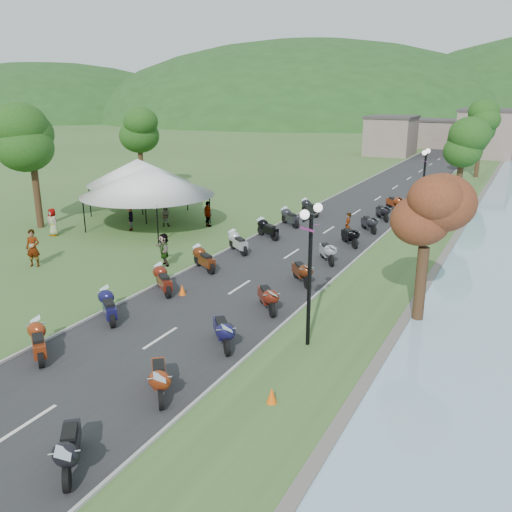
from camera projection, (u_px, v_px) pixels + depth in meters
The scene contains 12 objects.
road at pixel (356, 212), 40.29m from camera, with size 7.00×120.00×0.02m, color #2B2B2D.
hills_backdrop at pixel (504, 117), 176.18m from camera, with size 360.00×120.00×76.00m, color #285621, non-canonical shape.
far_building at pixel (437, 134), 78.65m from camera, with size 18.00×16.00×5.00m, color gray.
moto_row_left at pixel (139, 293), 22.77m from camera, with size 2.60×40.83×1.10m, color #331411, non-canonical shape.
moto_row_right at pixel (268, 298), 22.31m from camera, with size 2.60×46.35×1.10m, color #331411, non-canonical shape.
vendor_tent_main at pixel (148, 198), 35.24m from camera, with size 5.77×5.77×4.00m, color white, non-canonical shape.
vendor_tent_side at pixel (139, 186), 39.38m from camera, with size 4.97×4.97×4.00m, color white, non-canonical shape.
tree_park_left at pixel (32, 154), 34.54m from camera, with size 3.48×3.48×9.66m, color #275A1A, non-canonical shape.
tree_lakeside at pixel (425, 237), 20.65m from camera, with size 2.43×2.43×6.74m, color #275A1A, non-canonical shape.
pedestrian_a at pixel (35, 266), 28.02m from camera, with size 0.71×0.52×1.96m, color slate.
pedestrian_b at pixel (166, 226), 36.23m from camera, with size 0.74×0.41×1.53m, color slate.
pedestrian_c at pixel (131, 230), 35.20m from camera, with size 1.13×0.47×1.75m, color slate.
Camera 1 is at (11.43, 1.50, 8.77)m, focal length 38.00 mm.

